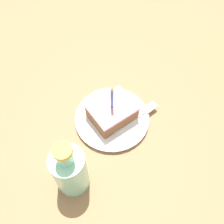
% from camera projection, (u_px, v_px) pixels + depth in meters
% --- Properties ---
extents(ground_plane, '(2.40, 2.40, 0.04)m').
position_uv_depth(ground_plane, '(109.00, 116.00, 0.82)').
color(ground_plane, olive).
rests_on(ground_plane, ground).
extents(plate, '(0.22, 0.22, 0.02)m').
position_uv_depth(plate, '(112.00, 118.00, 0.79)').
color(plate, silver).
rests_on(plate, ground_plane).
extents(cake_slice, '(0.10, 0.12, 0.14)m').
position_uv_depth(cake_slice, '(112.00, 112.00, 0.76)').
color(cake_slice, brown).
rests_on(cake_slice, plate).
extents(fork, '(0.03, 0.16, 0.00)m').
position_uv_depth(fork, '(138.00, 116.00, 0.78)').
color(fork, silver).
rests_on(fork, plate).
extents(bottle, '(0.08, 0.08, 0.20)m').
position_uv_depth(bottle, '(70.00, 171.00, 0.62)').
color(bottle, '#8CD1B2').
rests_on(bottle, ground_plane).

